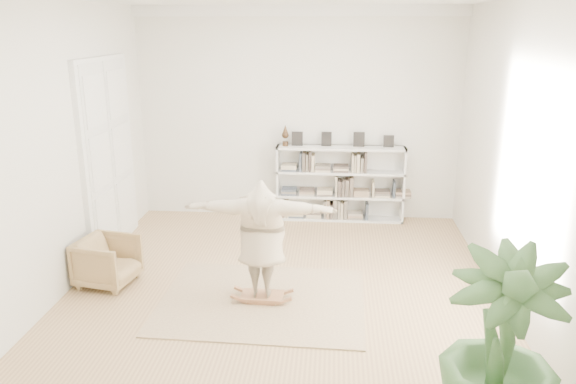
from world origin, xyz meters
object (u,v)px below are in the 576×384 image
object	(u,v)px
bookshelf	(340,184)
person	(262,236)
houseplant	(500,349)
armchair	(108,261)
rocker_board	(262,296)

from	to	relation	value
bookshelf	person	world-z (taller)	bookshelf
person	houseplant	world-z (taller)	houseplant
houseplant	bookshelf	bearing A→B (deg)	102.84
armchair	houseplant	bearing A→B (deg)	-110.20
bookshelf	rocker_board	world-z (taller)	bookshelf
bookshelf	rocker_board	bearing A→B (deg)	-106.95
armchair	person	bearing A→B (deg)	-88.41
bookshelf	person	bearing A→B (deg)	-106.95
bookshelf	person	size ratio (longest dim) A/B	1.21
armchair	bookshelf	bearing A→B (deg)	-36.55
bookshelf	person	distance (m)	3.31
armchair	houseplant	size ratio (longest dim) A/B	0.42
bookshelf	houseplant	size ratio (longest dim) A/B	1.33
rocker_board	person	world-z (taller)	person
houseplant	armchair	bearing A→B (deg)	149.21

